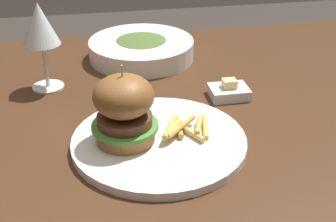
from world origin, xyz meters
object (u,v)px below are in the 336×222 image
(butter_dish, at_px, (228,90))
(soup_bowl, at_px, (141,48))
(burger_sandwich, at_px, (124,109))
(wine_glass, at_px, (40,27))
(main_plate, at_px, (159,142))

(butter_dish, height_order, soup_bowl, soup_bowl)
(butter_dish, bearing_deg, burger_sandwich, -146.27)
(butter_dish, distance_m, soup_bowl, 0.26)
(soup_bowl, bearing_deg, wine_glass, -149.98)
(wine_glass, distance_m, butter_dish, 0.37)
(main_plate, distance_m, burger_sandwich, 0.08)
(wine_glass, xyz_separation_m, soup_bowl, (0.20, 0.12, -0.10))
(soup_bowl, bearing_deg, burger_sandwich, -101.56)
(main_plate, bearing_deg, burger_sandwich, 174.72)
(butter_dish, bearing_deg, main_plate, -137.43)
(burger_sandwich, distance_m, soup_bowl, 0.37)
(wine_glass, bearing_deg, burger_sandwich, -61.79)
(main_plate, height_order, burger_sandwich, burger_sandwich)
(main_plate, bearing_deg, soup_bowl, 86.71)
(wine_glass, height_order, butter_dish, wine_glass)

